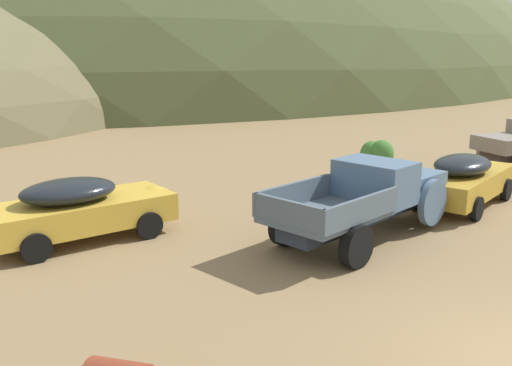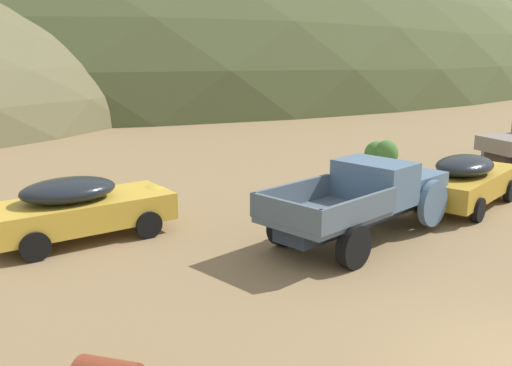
# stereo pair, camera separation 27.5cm
# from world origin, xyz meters

# --- Properties ---
(hill_distant) EXTENTS (117.87, 88.43, 45.99)m
(hill_distant) POSITION_xyz_m (23.58, 69.92, 0.00)
(hill_distant) COLOR #4C5633
(hill_distant) RESTS_ON ground
(hill_far_right) EXTENTS (89.20, 72.87, 26.17)m
(hill_far_right) POSITION_xyz_m (54.31, 67.80, 0.00)
(hill_far_right) COLOR #56603D
(hill_far_right) RESTS_ON ground
(car_faded_yellow) EXTENTS (4.75, 2.21, 1.57)m
(car_faded_yellow) POSITION_xyz_m (-3.87, 9.65, 0.82)
(car_faded_yellow) COLOR gold
(car_faded_yellow) RESTS_ON ground
(truck_chalk_blue) EXTENTS (5.91, 3.22, 1.89)m
(truck_chalk_blue) POSITION_xyz_m (2.21, 6.09, 1.00)
(truck_chalk_blue) COLOR #262D39
(truck_chalk_blue) RESTS_ON ground
(car_mustard) EXTENTS (4.93, 2.98, 1.57)m
(car_mustard) POSITION_xyz_m (6.66, 6.62, 0.81)
(car_mustard) COLOR #B28928
(car_mustard) RESTS_ON ground
(bush_front_right) EXTENTS (1.19, 1.37, 1.17)m
(bush_front_right) POSITION_xyz_m (9.28, 12.93, 0.31)
(bush_front_right) COLOR #3D702D
(bush_front_right) RESTS_ON ground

